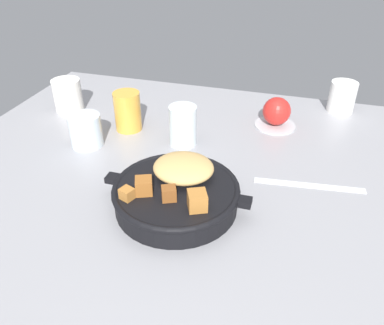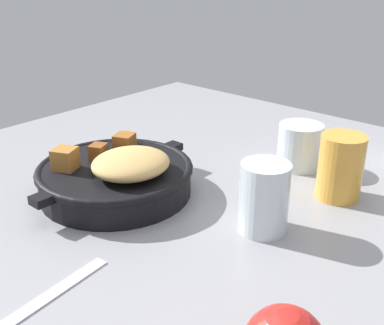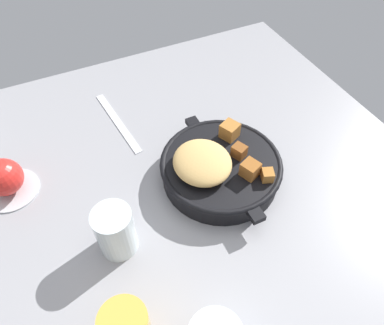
{
  "view_description": "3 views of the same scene",
  "coord_description": "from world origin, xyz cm",
  "views": [
    {
      "loc": [
        23.66,
        -62.52,
        46.82
      ],
      "look_at": [
        4.88,
        1.53,
        3.29
      ],
      "focal_mm": 36.35,
      "sensor_mm": 36.0,
      "label": 1
    },
    {
      "loc": [
        46.35,
        43.05,
        33.47
      ],
      "look_at": [
        1.63,
        3.72,
        7.64
      ],
      "focal_mm": 44.76,
      "sensor_mm": 36.0,
      "label": 2
    },
    {
      "loc": [
        -32.5,
        15.06,
        56.38
      ],
      "look_at": [
        5.24,
        -2.86,
        6.94
      ],
      "focal_mm": 33.55,
      "sensor_mm": 36.0,
      "label": 3
    }
  ],
  "objects": [
    {
      "name": "red_apple",
      "position": [
        19.1,
        29.13,
        4.14
      ],
      "size": [
        7.07,
        7.07,
        7.07
      ],
      "primitive_type": "sphere",
      "color": "red",
      "rests_on": "saucer_plate"
    },
    {
      "name": "ground_plane",
      "position": [
        0.0,
        0.0,
        -1.2
      ],
      "size": [
        105.22,
        99.3,
        2.4
      ],
      "primitive_type": "cube",
      "color": "gray"
    },
    {
      "name": "saucer_plate",
      "position": [
        19.1,
        29.13,
        0.3
      ],
      "size": [
        10.51,
        10.51,
        0.6
      ],
      "primitive_type": "cylinder",
      "color": "#B7BABF",
      "rests_on": "ground_plane"
    },
    {
      "name": "cast_iron_skillet",
      "position": [
        4.89,
        -8.47,
        3.16
      ],
      "size": [
        27.83,
        23.51,
        7.85
      ],
      "color": "black",
      "rests_on": "ground_plane"
    },
    {
      "name": "water_glass_tall",
      "position": [
        -0.95,
        13.86,
        4.75
      ],
      "size": [
        6.48,
        6.48,
        9.5
      ],
      "primitive_type": "cylinder",
      "color": "silver",
      "rests_on": "ground_plane"
    },
    {
      "name": "butter_knife",
      "position": [
        28.59,
        4.77,
        0.18
      ],
      "size": [
        22.0,
        3.96,
        0.36
      ],
      "primitive_type": "cube",
      "rotation": [
        0.0,
        0.0,
        0.11
      ],
      "color": "silver",
      "rests_on": "ground_plane"
    }
  ]
}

